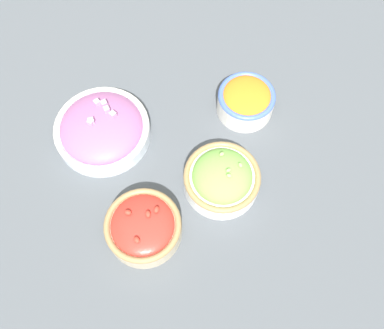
# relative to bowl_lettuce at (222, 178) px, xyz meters

# --- Properties ---
(ground_plane) EXTENTS (3.00, 3.00, 0.00)m
(ground_plane) POSITION_rel_bowl_lettuce_xyz_m (-0.05, 0.04, -0.03)
(ground_plane) COLOR #4C5156
(bowl_lettuce) EXTENTS (0.15, 0.15, 0.08)m
(bowl_lettuce) POSITION_rel_bowl_lettuce_xyz_m (0.00, 0.00, 0.00)
(bowl_lettuce) COLOR white
(bowl_lettuce) RESTS_ON ground_plane
(bowl_cherry_tomatoes) EXTENTS (0.14, 0.14, 0.07)m
(bowl_cherry_tomatoes) POSITION_rel_bowl_lettuce_xyz_m (-0.17, -0.07, -0.00)
(bowl_cherry_tomatoes) COLOR beige
(bowl_cherry_tomatoes) RESTS_ON ground_plane
(bowl_red_onion) EXTENTS (0.20, 0.20, 0.07)m
(bowl_red_onion) POSITION_rel_bowl_lettuce_xyz_m (-0.22, 0.16, -0.01)
(bowl_red_onion) COLOR silver
(bowl_red_onion) RESTS_ON ground_plane
(bowl_carrots) EXTENTS (0.12, 0.12, 0.07)m
(bowl_carrots) POSITION_rel_bowl_lettuce_xyz_m (0.09, 0.17, 0.00)
(bowl_carrots) COLOR silver
(bowl_carrots) RESTS_ON ground_plane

